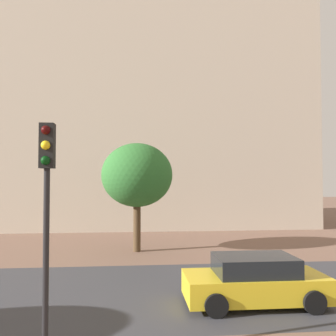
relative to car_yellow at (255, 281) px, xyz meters
name	(u,v)px	position (x,y,z in m)	size (l,w,h in m)	color
ground_plane	(166,284)	(-2.45, 2.18, -0.68)	(120.00, 120.00, 0.00)	brown
street_asphalt_strip	(167,290)	(-2.45, 1.52, -0.68)	(120.00, 6.90, 0.00)	#38383D
landmark_building	(129,85)	(-4.14, 19.65, 11.08)	(28.97, 10.62, 35.55)	beige
car_yellow	(255,281)	(0.00, 0.00, 0.00)	(4.11, 1.97, 1.41)	gold
traffic_light_pole	(46,196)	(-5.25, -2.95, 2.65)	(0.28, 0.34, 4.77)	black
tree_curb_far	(137,175)	(-3.43, 7.92, 3.21)	(3.64, 3.64, 5.54)	#4C3823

